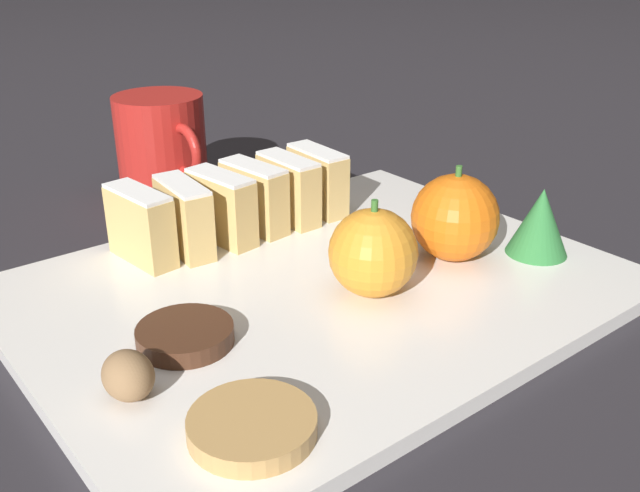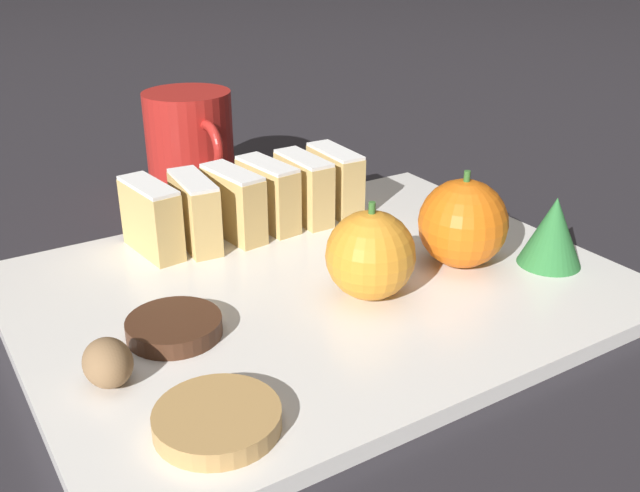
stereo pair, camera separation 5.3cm
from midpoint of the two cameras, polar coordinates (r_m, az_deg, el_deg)
ground_plane at (r=0.55m, az=2.77°, el=-4.06°), size 6.00×6.00×0.00m
serving_platter at (r=0.55m, az=2.78°, el=-3.50°), size 0.34×0.44×0.01m
stollen_slice_front at (r=0.59m, az=-10.88°, el=2.14°), size 0.07×0.03×0.06m
stollen_slice_second at (r=0.60m, az=-7.51°, el=2.66°), size 0.07×0.03×0.06m
stollen_slice_third at (r=0.61m, az=-4.49°, el=3.34°), size 0.07×0.03×0.06m
stollen_slice_fourth at (r=0.63m, az=-1.80°, el=4.08°), size 0.07×0.03×0.06m
stollen_slice_fifth at (r=0.65m, az=1.03°, el=4.61°), size 0.07×0.02×0.06m
stollen_slice_sixth at (r=0.67m, az=3.48°, el=5.22°), size 0.07×0.03×0.06m
orange_near at (r=0.51m, az=7.02°, el=-0.80°), size 0.07×0.07×0.07m
orange_far at (r=0.57m, az=13.98°, el=1.71°), size 0.07×0.07×0.08m
walnut at (r=0.43m, az=-13.27°, el=-9.18°), size 0.04×0.03×0.03m
chocolate_cookie at (r=0.48m, az=-8.49°, el=-6.51°), size 0.06×0.06×0.01m
gingerbread_cookie at (r=0.39m, az=-4.33°, el=-13.80°), size 0.07×0.07×0.01m
evergreen_sprig at (r=0.60m, az=20.59°, el=1.06°), size 0.05×0.05×0.06m
coffee_mug at (r=0.77m, az=-8.39°, el=8.31°), size 0.13×0.09×0.10m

